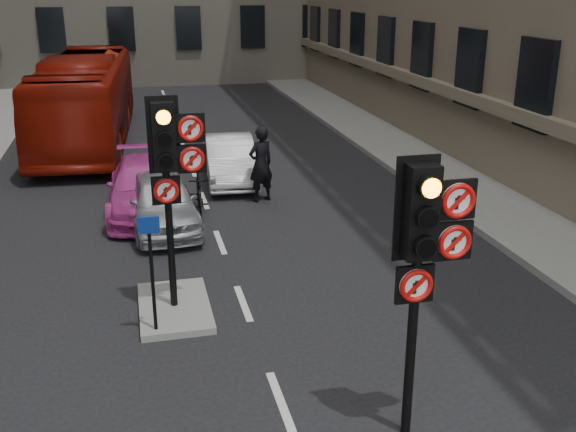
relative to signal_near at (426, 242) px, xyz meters
name	(u,v)px	position (x,y,z in m)	size (l,w,h in m)	color
pavement_right	(444,170)	(5.71, 11.01, -2.50)	(3.00, 50.00, 0.16)	gray
centre_island	(175,307)	(-2.69, 4.01, -2.52)	(1.20, 2.00, 0.12)	gray
signal_near	(426,242)	(0.00, 0.00, 0.00)	(0.91, 0.40, 3.58)	black
signal_far	(171,159)	(-2.60, 4.00, 0.12)	(0.91, 0.40, 3.58)	black
car_silver	(162,201)	(-2.62, 8.28, -1.96)	(1.48, 3.67, 1.25)	#B7BABF
car_white	(230,159)	(-0.55, 11.67, -1.96)	(1.32, 3.78, 1.25)	silver
car_pink	(145,187)	(-2.95, 9.51, -1.96)	(1.76, 4.32, 1.25)	#CA3B99
bus_red	(86,100)	(-4.62, 17.48, -1.08)	(2.53, 10.80, 3.01)	maroon
motorcycle	(199,193)	(-1.70, 9.10, -2.09)	(0.46, 1.64, 0.98)	black
motorcyclist	(261,164)	(-0.04, 9.67, -1.61)	(0.71, 0.47, 1.95)	black
info_sign	(151,258)	(-3.04, 3.19, -1.22)	(0.33, 0.11, 1.92)	black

